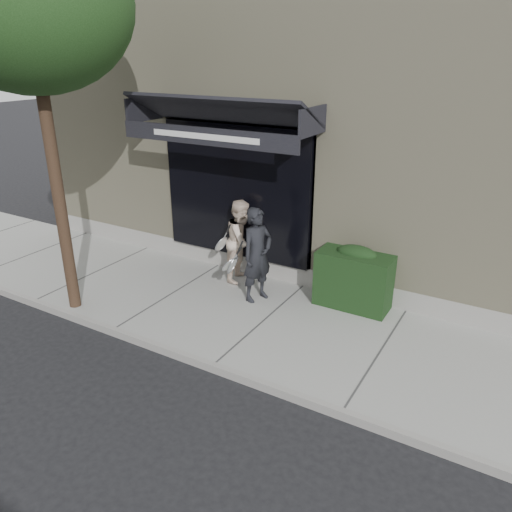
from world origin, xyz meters
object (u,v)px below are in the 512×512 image
Objects in this scene: pedestrian_front at (257,255)px; pedestrian_back at (242,241)px; hedge at (355,277)px; street_tree at (28,4)px.

pedestrian_front reaches higher than pedestrian_back.
hedge is at bearing 1.58° from pedestrian_back.
street_tree is 5.15m from pedestrian_back.
street_tree reaches higher than pedestrian_front.
hedge is 0.75× the size of pedestrian_front.
pedestrian_back is (-0.69, 0.61, -0.05)m from pedestrian_front.
street_tree is at bearing -149.33° from hedge.
pedestrian_back is (-2.30, -0.06, 0.28)m from hedge.
street_tree is 3.84× the size of pedestrian_back.
hedge is 0.21× the size of street_tree.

